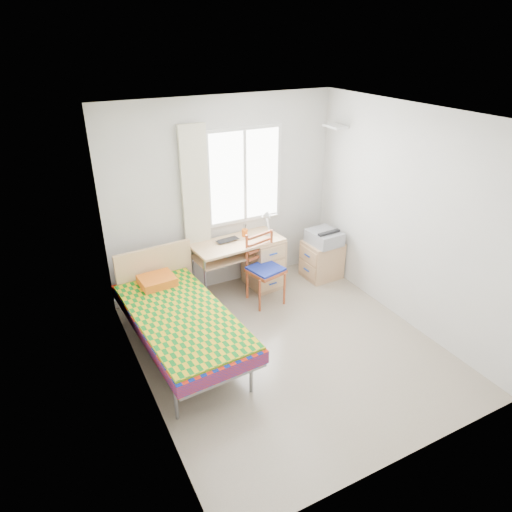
{
  "coord_description": "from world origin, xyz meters",
  "views": [
    {
      "loc": [
        -2.28,
        -3.6,
        3.3
      ],
      "look_at": [
        -0.13,
        0.55,
        0.97
      ],
      "focal_mm": 32.0,
      "sensor_mm": 36.0,
      "label": 1
    }
  ],
  "objects_px": {
    "desk": "(259,260)",
    "printer": "(324,237)",
    "chair": "(264,264)",
    "bed": "(179,316)",
    "cabinet": "(322,260)"
  },
  "relations": [
    {
      "from": "cabinet",
      "to": "printer",
      "type": "bearing_deg",
      "value": -99.06
    },
    {
      "from": "cabinet",
      "to": "printer",
      "type": "relative_size",
      "value": 1.14
    },
    {
      "from": "cabinet",
      "to": "desk",
      "type": "bearing_deg",
      "value": 167.37
    },
    {
      "from": "chair",
      "to": "printer",
      "type": "relative_size",
      "value": 1.97
    },
    {
      "from": "bed",
      "to": "chair",
      "type": "bearing_deg",
      "value": 16.64
    },
    {
      "from": "desk",
      "to": "printer",
      "type": "xyz_separation_m",
      "value": [
        0.94,
        -0.21,
        0.24
      ]
    },
    {
      "from": "chair",
      "to": "cabinet",
      "type": "distance_m",
      "value": 1.1
    },
    {
      "from": "chair",
      "to": "cabinet",
      "type": "bearing_deg",
      "value": -4.02
    },
    {
      "from": "chair",
      "to": "printer",
      "type": "distance_m",
      "value": 1.07
    },
    {
      "from": "printer",
      "to": "desk",
      "type": "bearing_deg",
      "value": 164.01
    },
    {
      "from": "desk",
      "to": "chair",
      "type": "bearing_deg",
      "value": -110.97
    },
    {
      "from": "bed",
      "to": "cabinet",
      "type": "relative_size",
      "value": 3.87
    },
    {
      "from": "bed",
      "to": "printer",
      "type": "distance_m",
      "value": 2.5
    },
    {
      "from": "cabinet",
      "to": "printer",
      "type": "xyz_separation_m",
      "value": [
        -0.0,
        -0.03,
        0.37
      ]
    },
    {
      "from": "cabinet",
      "to": "printer",
      "type": "distance_m",
      "value": 0.38
    }
  ]
}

